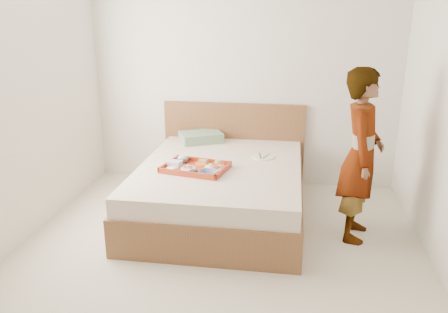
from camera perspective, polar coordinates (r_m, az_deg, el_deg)
ground at (r=3.71m, az=-1.44°, el=-13.98°), size 3.50×4.00×0.01m
wall_back at (r=5.17m, az=2.44°, el=10.63°), size 3.50×0.01×2.60m
wall_front at (r=1.40m, az=-16.81°, el=-11.22°), size 3.50×0.01×2.60m
bed at (r=4.48m, az=-0.44°, el=-4.26°), size 1.65×2.00×0.53m
headboard at (r=5.32m, az=1.24°, el=1.76°), size 1.65×0.06×0.95m
pillow at (r=5.15m, az=-2.94°, el=2.48°), size 0.55×0.49×0.11m
tray at (r=4.25m, az=-3.65°, el=-1.36°), size 0.66×0.53×0.05m
prawn_plate at (r=4.24m, az=-1.14°, el=-1.42°), size 0.24×0.24×0.01m
navy_bowl_big at (r=4.06m, az=-2.01°, el=-2.12°), size 0.19×0.19×0.04m
sauce_dish at (r=4.10m, az=-3.90°, el=-2.04°), size 0.10×0.10×0.03m
meat_plate at (r=4.24m, az=-4.60°, el=-1.52°), size 0.17×0.17×0.01m
bread_plate at (r=4.36m, az=-2.69°, el=-0.92°), size 0.17×0.17×0.01m
salad_bowl at (r=4.44m, az=-5.29°, el=-0.42°), size 0.15×0.15×0.04m
plastic_tub at (r=4.32m, az=-6.26°, el=-0.91°), size 0.14×0.12×0.05m
cheese_round at (r=4.20m, az=-6.75°, el=-1.62°), size 0.10×0.10×0.03m
dinner_plate at (r=4.63m, az=4.97°, el=-0.03°), size 0.26×0.26×0.01m
person at (r=4.07m, az=16.99°, el=0.08°), size 0.46×0.61×1.53m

